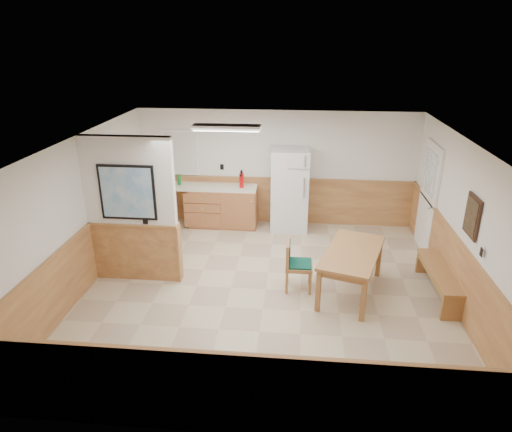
# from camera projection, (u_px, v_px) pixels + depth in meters

# --- Properties ---
(ground) EXTENTS (6.00, 6.00, 0.00)m
(ground) POSITION_uv_depth(u_px,v_px,m) (266.00, 289.00, 7.61)
(ground) COLOR #CCB792
(ground) RESTS_ON ground
(ceiling) EXTENTS (6.00, 6.00, 0.02)m
(ceiling) POSITION_uv_depth(u_px,v_px,m) (267.00, 142.00, 6.69)
(ceiling) COLOR white
(ceiling) RESTS_ON back_wall
(back_wall) EXTENTS (6.00, 0.02, 2.50)m
(back_wall) POSITION_uv_depth(u_px,v_px,m) (276.00, 168.00, 9.92)
(back_wall) COLOR white
(back_wall) RESTS_ON ground
(right_wall) EXTENTS (0.02, 6.00, 2.50)m
(right_wall) POSITION_uv_depth(u_px,v_px,m) (464.00, 227.00, 6.89)
(right_wall) COLOR white
(right_wall) RESTS_ON ground
(left_wall) EXTENTS (0.02, 6.00, 2.50)m
(left_wall) POSITION_uv_depth(u_px,v_px,m) (83.00, 214.00, 7.42)
(left_wall) COLOR white
(left_wall) RESTS_ON ground
(wainscot_back) EXTENTS (6.00, 0.04, 1.00)m
(wainscot_back) POSITION_uv_depth(u_px,v_px,m) (276.00, 201.00, 10.18)
(wainscot_back) COLOR tan
(wainscot_back) RESTS_ON ground
(wainscot_right) EXTENTS (0.04, 6.00, 1.00)m
(wainscot_right) POSITION_uv_depth(u_px,v_px,m) (455.00, 271.00, 7.17)
(wainscot_right) COLOR tan
(wainscot_right) RESTS_ON ground
(wainscot_left) EXTENTS (0.04, 6.00, 1.00)m
(wainscot_left) POSITION_uv_depth(u_px,v_px,m) (90.00, 255.00, 7.69)
(wainscot_left) COLOR tan
(wainscot_left) RESTS_ON ground
(partition_wall) EXTENTS (1.50, 0.20, 2.50)m
(partition_wall) POSITION_uv_depth(u_px,v_px,m) (132.00, 212.00, 7.54)
(partition_wall) COLOR white
(partition_wall) RESTS_ON ground
(kitchen_counter) EXTENTS (2.20, 0.61, 1.00)m
(kitchen_counter) POSITION_uv_depth(u_px,v_px,m) (220.00, 205.00, 10.03)
(kitchen_counter) COLOR #AD663D
(kitchen_counter) RESTS_ON ground
(exterior_door) EXTENTS (0.07, 1.02, 2.15)m
(exterior_door) POSITION_uv_depth(u_px,v_px,m) (428.00, 198.00, 8.72)
(exterior_door) COLOR white
(exterior_door) RESTS_ON ground
(kitchen_window) EXTENTS (0.80, 0.04, 1.00)m
(kitchen_window) POSITION_uv_depth(u_px,v_px,m) (181.00, 153.00, 9.98)
(kitchen_window) COLOR white
(kitchen_window) RESTS_ON back_wall
(wall_painting) EXTENTS (0.04, 0.50, 0.60)m
(wall_painting) POSITION_uv_depth(u_px,v_px,m) (472.00, 216.00, 6.50)
(wall_painting) COLOR #331E14
(wall_painting) RESTS_ON right_wall
(fluorescent_fixture) EXTENTS (1.20, 0.30, 0.09)m
(fluorescent_fixture) POSITION_uv_depth(u_px,v_px,m) (227.00, 127.00, 7.98)
(fluorescent_fixture) COLOR white
(fluorescent_fixture) RESTS_ON ceiling
(refrigerator) EXTENTS (0.82, 0.75, 1.77)m
(refrigerator) POSITION_uv_depth(u_px,v_px,m) (289.00, 190.00, 9.69)
(refrigerator) COLOR white
(refrigerator) RESTS_ON ground
(dining_table) EXTENTS (1.24, 1.76, 0.75)m
(dining_table) POSITION_uv_depth(u_px,v_px,m) (352.00, 257.00, 7.30)
(dining_table) COLOR #AC673F
(dining_table) RESTS_ON ground
(dining_bench) EXTENTS (0.38, 1.58, 0.45)m
(dining_bench) POSITION_uv_depth(u_px,v_px,m) (439.00, 276.00, 7.35)
(dining_bench) COLOR #AC673F
(dining_bench) RESTS_ON ground
(dining_chair) EXTENTS (0.61, 0.44, 0.85)m
(dining_chair) POSITION_uv_depth(u_px,v_px,m) (294.00, 262.00, 7.48)
(dining_chair) COLOR #AC673F
(dining_chair) RESTS_ON ground
(fire_extinguisher) EXTENTS (0.11, 0.11, 0.38)m
(fire_extinguisher) POSITION_uv_depth(u_px,v_px,m) (242.00, 180.00, 9.73)
(fire_extinguisher) COLOR red
(fire_extinguisher) RESTS_ON kitchen_counter
(soap_bottle) EXTENTS (0.09, 0.09, 0.24)m
(soap_bottle) POSITION_uv_depth(u_px,v_px,m) (179.00, 180.00, 9.93)
(soap_bottle) COLOR #167D2D
(soap_bottle) RESTS_ON kitchen_counter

